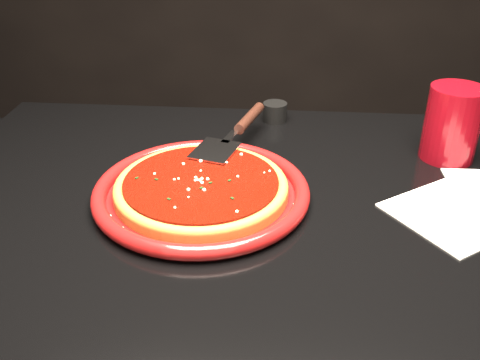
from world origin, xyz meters
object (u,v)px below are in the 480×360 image
(ramekin, at_px, (275,112))
(cup, at_px, (452,124))
(plate, at_px, (201,191))
(pizza_server, at_px, (235,131))

(ramekin, bearing_deg, cup, -24.62)
(plate, distance_m, cup, 0.47)
(plate, height_order, cup, cup)
(pizza_server, xyz_separation_m, ramekin, (0.07, 0.16, -0.02))
(pizza_server, relative_size, cup, 2.16)
(plate, xyz_separation_m, ramekin, (0.11, 0.33, 0.01))
(cup, bearing_deg, ramekin, 155.38)
(plate, relative_size, pizza_server, 1.19)
(ramekin, bearing_deg, plate, -108.51)
(plate, xyz_separation_m, pizza_server, (0.04, 0.17, 0.03))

